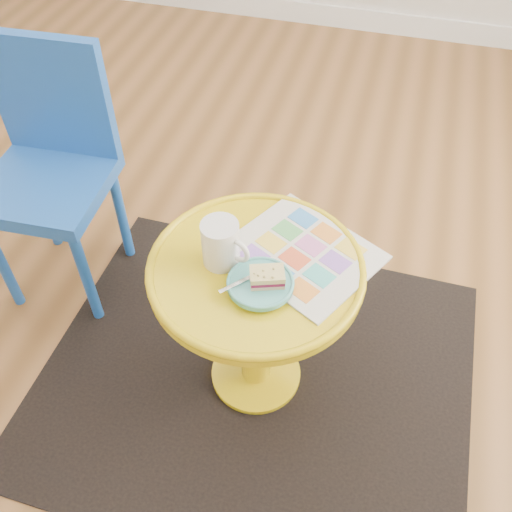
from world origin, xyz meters
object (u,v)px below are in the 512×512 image
(chair, at_px, (51,160))
(newspaper, at_px, (303,253))
(side_table, at_px, (256,303))
(plate, at_px, (260,284))
(mug, at_px, (221,243))

(chair, distance_m, newspaper, 0.86)
(side_table, height_order, plate, plate)
(plate, bearing_deg, mug, 152.09)
(chair, xyz_separation_m, plate, (0.76, -0.34, 0.05))
(mug, bearing_deg, side_table, 21.04)
(side_table, xyz_separation_m, mug, (-0.09, -0.00, 0.21))
(chair, bearing_deg, mug, -26.73)
(newspaper, relative_size, mug, 2.64)
(newspaper, bearing_deg, chair, -165.57)
(chair, bearing_deg, plate, -27.40)
(side_table, distance_m, newspaper, 0.19)
(side_table, relative_size, plate, 3.39)
(side_table, xyz_separation_m, chair, (-0.73, 0.28, 0.11))
(newspaper, bearing_deg, mug, -129.39)
(side_table, relative_size, newspaper, 1.58)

